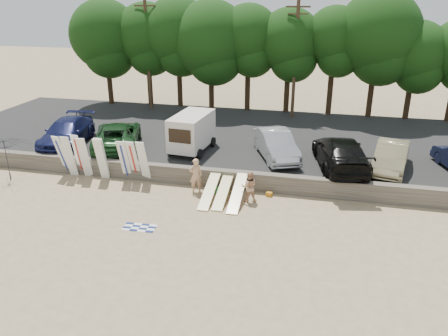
{
  "coord_description": "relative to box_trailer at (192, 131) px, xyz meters",
  "views": [
    {
      "loc": [
        4.32,
        -18.36,
        9.94
      ],
      "look_at": [
        -0.6,
        3.0,
        1.12
      ],
      "focal_mm": 35.0,
      "sensor_mm": 36.0,
      "label": 1
    }
  ],
  "objects": [
    {
      "name": "cooler",
      "position": [
        2.54,
        -4.18,
        -1.85
      ],
      "size": [
        0.4,
        0.33,
        0.32
      ],
      "primitive_type": "cube",
      "rotation": [
        0.0,
        0.0,
        -0.09
      ],
      "color": "#268B4F",
      "rests_on": "ground"
    },
    {
      "name": "car_2",
      "position": [
        5.26,
        -0.04,
        -0.5
      ],
      "size": [
        3.48,
        5.25,
        1.63
      ],
      "primitive_type": "imported",
      "rotation": [
        0.0,
        0.0,
        0.39
      ],
      "color": "#98999D",
      "rests_on": "parking_lot"
    },
    {
      "name": "gear_bag",
      "position": [
        5.42,
        -4.03,
        -1.9
      ],
      "size": [
        0.34,
        0.3,
        0.22
      ],
      "primitive_type": "cube",
      "rotation": [
        0.0,
        0.0,
        -0.2
      ],
      "color": "orange",
      "rests_on": "ground"
    },
    {
      "name": "beach_umbrella",
      "position": [
        -9.26,
        -5.14,
        -0.78
      ],
      "size": [
        2.83,
        2.78,
        2.46
      ],
      "primitive_type": "imported",
      "rotation": [
        0.0,
        0.0,
        1.53
      ],
      "color": "black",
      "rests_on": "ground"
    },
    {
      "name": "utility_poles",
      "position": [
        5.44,
        9.57,
        3.41
      ],
      "size": [
        25.8,
        0.26,
        9.0
      ],
      "color": "#473321",
      "rests_on": "parking_lot"
    },
    {
      "name": "parking_lot",
      "position": [
        3.44,
        4.07,
        -1.66
      ],
      "size": [
        44.0,
        14.5,
        0.7
      ],
      "primitive_type": "cube",
      "color": "#282828",
      "rests_on": "ground"
    },
    {
      "name": "surfboard_upright_2",
      "position": [
        -5.63,
        -3.78,
        -0.73
      ],
      "size": [
        0.55,
        0.57,
        2.57
      ],
      "primitive_type": "cube",
      "rotation": [
        0.18,
        0.0,
        -0.1
      ],
      "color": "white",
      "rests_on": "ground"
    },
    {
      "name": "box_trailer",
      "position": [
        0.0,
        0.0,
        0.0
      ],
      "size": [
        2.38,
        3.85,
        2.34
      ],
      "rotation": [
        0.0,
        0.0,
        -0.09
      ],
      "color": "beige",
      "rests_on": "parking_lot"
    },
    {
      "name": "car_4",
      "position": [
        11.72,
        -0.58,
        -0.54
      ],
      "size": [
        2.59,
        4.95,
        1.55
      ],
      "primitive_type": "imported",
      "rotation": [
        0.0,
        0.0,
        -0.21
      ],
      "color": "#96885F",
      "rests_on": "parking_lot"
    },
    {
      "name": "surfboard_upright_8",
      "position": [
        -1.62,
        -3.91,
        -0.75
      ],
      "size": [
        0.55,
        0.75,
        2.53
      ],
      "primitive_type": "cube",
      "rotation": [
        0.26,
        0.0,
        -0.07
      ],
      "color": "white",
      "rests_on": "ground"
    },
    {
      "name": "beachgoer_b",
      "position": [
        4.48,
        -4.88,
        -1.19
      ],
      "size": [
        0.92,
        0.79,
        1.64
      ],
      "primitive_type": "imported",
      "rotation": [
        0.0,
        0.0,
        3.38
      ],
      "color": "tan",
      "rests_on": "ground"
    },
    {
      "name": "beachgoer_a",
      "position": [
        1.52,
        -4.38,
        -1.06
      ],
      "size": [
        0.82,
        0.71,
        1.91
      ],
      "primitive_type": "imported",
      "rotation": [
        0.0,
        0.0,
        3.59
      ],
      "color": "tan",
      "rests_on": "ground"
    },
    {
      "name": "surfboard_upright_3",
      "position": [
        -5.15,
        -4.0,
        -0.75
      ],
      "size": [
        0.6,
        0.82,
        2.52
      ],
      "primitive_type": "cube",
      "rotation": [
        0.27,
        0.0,
        0.15
      ],
      "color": "white",
      "rests_on": "ground"
    },
    {
      "name": "car_0",
      "position": [
        -8.31,
        -0.63,
        -0.5
      ],
      "size": [
        3.12,
        5.9,
        1.63
      ],
      "primitive_type": "imported",
      "rotation": [
        0.0,
        0.0,
        0.15
      ],
      "color": "#131843",
      "rests_on": "parking_lot"
    },
    {
      "name": "surfboard_upright_7",
      "position": [
        -2.23,
        -3.84,
        -0.76
      ],
      "size": [
        0.52,
        0.83,
        2.5
      ],
      "primitive_type": "cube",
      "rotation": [
        0.3,
        0.0,
        -0.02
      ],
      "color": "white",
      "rests_on": "ground"
    },
    {
      "name": "surfboard_upright_5",
      "position": [
        -4.11,
        -4.03,
        -0.74
      ],
      "size": [
        0.52,
        0.69,
        2.54
      ],
      "primitive_type": "cube",
      "rotation": [
        0.24,
        0.0,
        0.02
      ],
      "color": "white",
      "rests_on": "ground"
    },
    {
      "name": "treeline",
      "position": [
        2.1,
        11.04,
        4.58
      ],
      "size": [
        33.43,
        6.73,
        9.59
      ],
      "color": "#382616",
      "rests_on": "parking_lot"
    },
    {
      "name": "car_1",
      "position": [
        -4.83,
        -0.44,
        -0.49
      ],
      "size": [
        4.59,
        6.47,
        1.64
      ],
      "primitive_type": "imported",
      "rotation": [
        0.0,
        0.0,
        3.49
      ],
      "color": "#133617",
      "rests_on": "parking_lot"
    },
    {
      "name": "surfboard_low_2",
      "position": [
        3.93,
        -5.12,
        -1.49
      ],
      "size": [
        0.56,
        2.86,
        1.04
      ],
      "primitive_type": "cube",
      "rotation": [
        0.33,
        0.0,
        0.0
      ],
      "color": "#FBF19E",
      "rests_on": "ground"
    },
    {
      "name": "surfboard_low_0",
      "position": [
        2.45,
        -5.06,
        -1.55
      ],
      "size": [
        0.56,
        2.9,
        0.92
      ],
      "primitive_type": "cube",
      "rotation": [
        0.29,
        0.0,
        0.0
      ],
      "color": "#FBF19E",
      "rests_on": "ground"
    },
    {
      "name": "seawall",
      "position": [
        3.44,
        -3.43,
        -1.51
      ],
      "size": [
        44.0,
        0.5,
        1.0
      ],
      "primitive_type": "cube",
      "color": "#6B6356",
      "rests_on": "ground"
    },
    {
      "name": "surfboard_upright_4",
      "position": [
        -4.11,
        -3.91,
        -0.74
      ],
      "size": [
        0.52,
        0.62,
        2.55
      ],
      "primitive_type": "cube",
      "rotation": [
        0.21,
        0.0,
        0.03
      ],
      "color": "white",
      "rests_on": "ground"
    },
    {
      "name": "surfboard_upright_0",
      "position": [
        -6.62,
        -3.9,
        -0.76
      ],
      "size": [
        0.62,
        0.89,
        2.5
      ],
      "primitive_type": "cube",
      "rotation": [
        0.3,
        0.0,
        -0.16
      ],
      "color": "white",
      "rests_on": "ground"
    },
    {
      "name": "surfboard_upright_1",
      "position": [
        -6.07,
        -4.05,
        -0.74
      ],
      "size": [
        0.52,
        0.67,
        2.54
      ],
      "primitive_type": "cube",
      "rotation": [
        0.23,
        0.0,
        0.03
      ],
      "color": "white",
      "rests_on": "ground"
    },
    {
      "name": "surfboard_low_1",
      "position": [
        3.13,
        -4.92,
        -1.57
      ],
      "size": [
        0.56,
        2.9,
        0.89
      ],
      "primitive_type": "cube",
      "rotation": [
        0.28,
        0.0,
        0.0
      ],
      "color": "#FBF19E",
      "rests_on": "ground"
    },
    {
      "name": "beach_towel",
      "position": [
        0.09,
        -8.67,
        -2.01
      ],
      "size": [
        1.58,
        1.58,
        0.0
      ],
      "primitive_type": "plane",
      "rotation": [
        0.0,
        0.0,
        0.06
      ],
      "color": "white",
      "rests_on": "ground"
    },
    {
      "name": "car_3",
      "position": [
        8.97,
        -0.87,
        -0.43
      ],
      "size": [
        3.56,
        6.45,
        1.77
      ],
      "primitive_type": "imported",
      "rotation": [
        0.0,
        0.0,
        3.33
      ],
      "color": "black",
      "rests_on": "parking_lot"
    },
    {
      "name": "ground",
      "position": [
        3.44,
        -6.43,
        -2.01
      ],
      "size": [
        120.0,
        120.0,
        0.0
      ],
      "primitive_type": "plane",
      "color": "tan",
      "rests_on": "ground"
    },
    {
      "name": "surfboard_upright_6",
      "position": [
        -2.75,
        -3.91,
        -0.76
      ],
      "size": [
        0.53,
        0.83,
        2.51
      ],
      "primitive_type": "cube",
      "rotation": [
        0.29,
        0.0,
        0.04
      ],
      "color": "white",
      "rests_on": "ground"
    }
  ]
}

